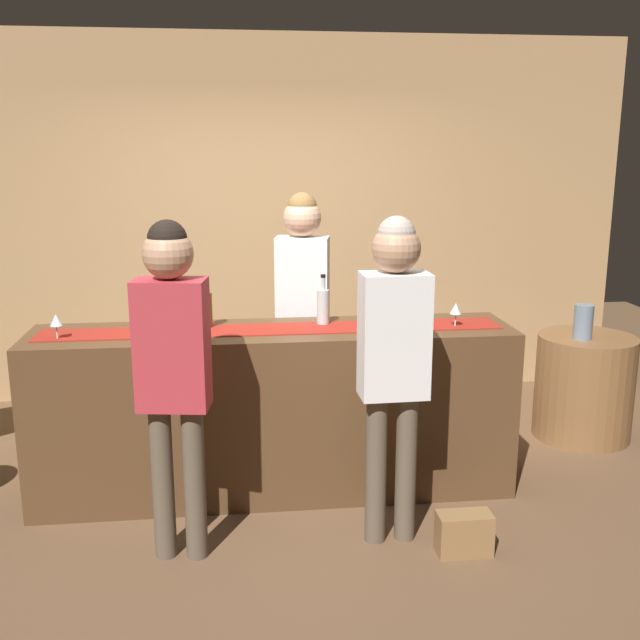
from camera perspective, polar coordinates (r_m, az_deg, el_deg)
The scene contains 15 objects.
ground_plane at distance 4.66m, azimuth -3.43°, elevation -12.80°, with size 10.00×10.00×0.00m, color brown.
back_wall at distance 6.11m, azimuth -4.69°, elevation 7.65°, with size 6.00×0.12×2.90m, color tan.
bar_counter at distance 4.46m, azimuth -3.52°, elevation -7.00°, with size 2.81×0.60×1.00m, color #543821.
counter_runner_cloth at distance 4.31m, azimuth -3.61°, elevation -0.71°, with size 2.67×0.28×0.01m, color maroon.
wine_bottle_amber at distance 4.37m, azimuth -8.76°, elevation 0.84°, with size 0.07×0.07×0.30m.
wine_bottle_clear at distance 4.40m, azimuth 0.24°, elevation 1.09°, with size 0.07×0.07×0.30m.
wine_glass_near_customer at distance 4.45m, azimuth 8.06°, elevation 1.00°, with size 0.07×0.07×0.14m.
wine_glass_mid_counter at distance 4.31m, azimuth -19.62°, elevation -0.07°, with size 0.07×0.07×0.14m.
wine_glass_far_end at distance 4.42m, azimuth 10.40°, elevation 0.81°, with size 0.07×0.07×0.14m.
bartender at distance 4.87m, azimuth -1.35°, elevation 2.02°, with size 0.37×0.27×1.75m.
customer_sipping at distance 3.74m, azimuth 5.70°, elevation -2.02°, with size 0.34×0.24×1.72m.
customer_browsing at distance 3.63m, azimuth -11.25°, elevation -2.70°, with size 0.37×0.25×1.71m.
round_side_table at distance 5.62m, azimuth 19.62°, elevation -4.85°, with size 0.68×0.68×0.74m, color brown.
vase_on_side_table at distance 5.42m, azimuth 19.58°, elevation -0.13°, with size 0.13×0.13×0.24m, color slate.
handbag at distance 4.01m, azimuth 11.01°, elevation -15.81°, with size 0.28×0.14×0.22m, color olive.
Camera 1 is at (-0.22, -4.18, 2.05)m, focal length 41.64 mm.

